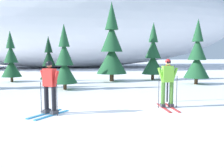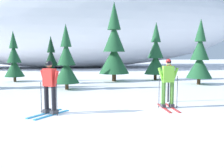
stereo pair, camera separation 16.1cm
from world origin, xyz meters
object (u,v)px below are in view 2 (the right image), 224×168
object	(u,v)px
pine_tree_right	(156,56)
pine_tree_far_right	(200,57)
skier_lime_jacket	(168,82)
pine_tree_center_left	(51,64)
skier_red_jacket	(50,86)
pine_tree_center_right	(114,48)
trail_marker_post	(169,81)
pine_tree_center	(66,62)
pine_tree_left	(14,61)

from	to	relation	value
pine_tree_right	pine_tree_far_right	size ratio (longest dim) A/B	1.02
skier_lime_jacket	pine_tree_center_left	distance (m)	9.55
pine_tree_far_right	pine_tree_center_left	bearing A→B (deg)	168.70
skier_red_jacket	pine_tree_center_right	distance (m)	10.26
trail_marker_post	pine_tree_center_right	bearing A→B (deg)	96.59
pine_tree_center_left	pine_tree_right	world-z (taller)	pine_tree_right
pine_tree_center_right	trail_marker_post	distance (m)	8.19
skier_lime_jacket	skier_red_jacket	xyz separation A→B (m)	(-4.22, -0.31, -0.02)
trail_marker_post	pine_tree_center	bearing A→B (deg)	133.98
skier_red_jacket	pine_tree_center	size ratio (longest dim) A/B	0.50
pine_tree_left	pine_tree_center	xyz separation A→B (m)	(3.64, -4.52, 0.02)
pine_tree_left	pine_tree_center_left	xyz separation A→B (m)	(2.64, -1.70, -0.18)
pine_tree_center	trail_marker_post	xyz separation A→B (m)	(4.19, -4.34, -0.61)
pine_tree_center	pine_tree_right	world-z (taller)	pine_tree_right
skier_red_jacket	pine_tree_center_right	bearing A→B (deg)	68.35
pine_tree_center_left	trail_marker_post	size ratio (longest dim) A/B	1.97
skier_lime_jacket	pine_tree_left	distance (m)	12.42
skier_lime_jacket	pine_tree_right	size ratio (longest dim) A/B	0.43
pine_tree_right	trail_marker_post	xyz separation A→B (m)	(-2.29, -8.52, -0.89)
pine_tree_center_left	pine_tree_center	xyz separation A→B (m)	(1.00, -2.82, 0.20)
pine_tree_center_right	pine_tree_far_right	xyz separation A→B (m)	(5.03, -2.71, -0.57)
skier_lime_jacket	pine_tree_right	distance (m)	10.05
pine_tree_center_left	skier_lime_jacket	bearing A→B (deg)	-60.28
skier_lime_jacket	pine_tree_center	size ratio (longest dim) A/B	0.51
pine_tree_left	pine_tree_center_right	world-z (taller)	pine_tree_center_right
pine_tree_center_right	pine_tree_center	bearing A→B (deg)	-131.67
pine_tree_left	pine_tree_center	size ratio (longest dim) A/B	0.98
skier_red_jacket	pine_tree_center_left	bearing A→B (deg)	93.41
skier_lime_jacket	trail_marker_post	world-z (taller)	skier_lime_jacket
pine_tree_center	pine_tree_left	bearing A→B (deg)	128.80
pine_tree_right	pine_tree_center_left	bearing A→B (deg)	-169.74
skier_lime_jacket	pine_tree_center_right	xyz separation A→B (m)	(-0.47, 9.13, 1.35)
pine_tree_center	pine_tree_center_right	xyz separation A→B (m)	(3.27, 3.67, 0.81)
pine_tree_center_right	pine_tree_right	size ratio (longest dim) A/B	1.30
skier_lime_jacket	pine_tree_left	world-z (taller)	pine_tree_left
skier_red_jacket	pine_tree_right	distance (m)	12.17
pine_tree_center_right	pine_tree_far_right	world-z (taller)	pine_tree_center_right
pine_tree_center	pine_tree_center_right	size ratio (longest dim) A/B	0.65
trail_marker_post	pine_tree_left	bearing A→B (deg)	131.44
trail_marker_post	pine_tree_far_right	bearing A→B (deg)	52.28
pine_tree_center	trail_marker_post	distance (m)	6.07
skier_lime_jacket	pine_tree_center_left	bearing A→B (deg)	119.72
skier_lime_jacket	pine_tree_center_left	world-z (taller)	pine_tree_center_left
pine_tree_left	pine_tree_right	world-z (taller)	pine_tree_right
pine_tree_center_left	pine_tree_center_right	bearing A→B (deg)	11.26
pine_tree_center	skier_lime_jacket	bearing A→B (deg)	-55.66
pine_tree_center_right	trail_marker_post	xyz separation A→B (m)	(0.93, -8.01, -1.42)
pine_tree_far_right	pine_tree_left	bearing A→B (deg)	163.39
pine_tree_center_left	pine_tree_center_right	xyz separation A→B (m)	(4.26, 0.85, 1.01)
pine_tree_center_right	pine_tree_right	world-z (taller)	pine_tree_center_right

